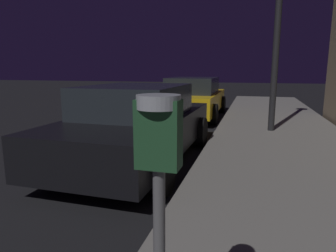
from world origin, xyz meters
TOP-DOWN VIEW (x-y plane):
  - parking_meter at (4.51, 0.86)m, footprint 0.19×0.19m
  - car_black at (2.85, 4.80)m, footprint 2.15×4.49m
  - car_yellow_cab at (2.85, 10.30)m, footprint 2.04×4.53m

SIDE VIEW (x-z plane):
  - car_black at x=2.85m, z-range -0.01..1.42m
  - car_yellow_cab at x=2.85m, z-range -0.01..1.42m
  - parking_meter at x=4.51m, z-range 0.52..1.98m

